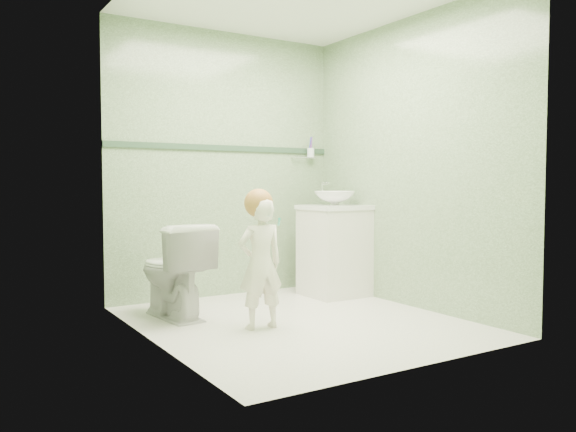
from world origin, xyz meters
TOP-DOWN VIEW (x-y plane):
  - ground at (0.00, 0.00)m, footprint 2.50×2.50m
  - room_shell at (0.00, 0.00)m, footprint 2.50×2.54m
  - trim_stripe at (0.00, 1.24)m, footprint 2.20×0.02m
  - vanity at (0.84, 0.70)m, footprint 0.52×0.50m
  - counter at (0.84, 0.70)m, footprint 0.54×0.52m
  - basin at (0.84, 0.70)m, footprint 0.37×0.37m
  - faucet at (0.84, 0.89)m, footprint 0.03×0.13m
  - cup_holder at (0.89, 1.18)m, footprint 0.26×0.07m
  - toilet at (-0.74, 0.62)m, footprint 0.48×0.75m
  - toddler at (-0.33, -0.02)m, footprint 0.35×0.24m
  - hair_cap at (-0.33, 0.00)m, footprint 0.20×0.20m
  - teal_toothbrush at (-0.27, -0.15)m, footprint 0.11×0.13m

SIDE VIEW (x-z plane):
  - ground at x=0.00m, z-range 0.00..0.00m
  - toilet at x=-0.74m, z-range 0.00..0.73m
  - vanity at x=0.84m, z-range 0.00..0.80m
  - toddler at x=-0.33m, z-range 0.00..0.92m
  - teal_toothbrush at x=-0.27m, z-range 0.73..0.81m
  - counter at x=0.84m, z-range 0.79..0.83m
  - hair_cap at x=-0.33m, z-range 0.78..0.99m
  - basin at x=0.84m, z-range 0.83..0.96m
  - faucet at x=0.84m, z-range 0.88..1.06m
  - room_shell at x=0.00m, z-range 0.00..2.40m
  - cup_holder at x=0.89m, z-range 1.22..1.44m
  - trim_stripe at x=0.00m, z-range 1.33..1.38m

